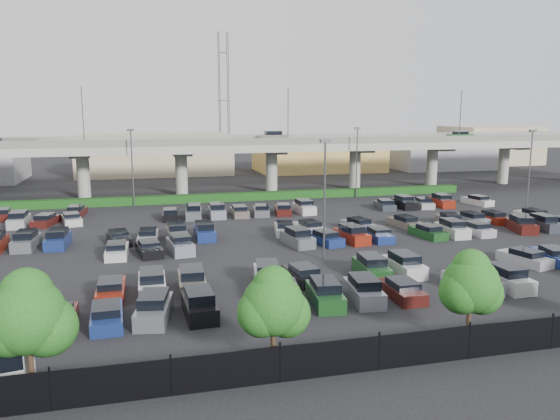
# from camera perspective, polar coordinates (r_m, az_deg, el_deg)

# --- Properties ---
(ground) EXTENTS (280.00, 280.00, 0.00)m
(ground) POSITION_cam_1_polar(r_m,az_deg,el_deg) (54.61, 1.86, -3.03)
(ground) COLOR black
(overpass) EXTENTS (150.00, 13.00, 15.80)m
(overpass) POSITION_cam_1_polar(r_m,az_deg,el_deg) (84.51, -4.35, 6.44)
(overpass) COLOR gray
(overpass) RESTS_ON ground
(hedge) EXTENTS (66.00, 1.60, 1.10)m
(hedge) POSITION_cam_1_polar(r_m,az_deg,el_deg) (78.39, -3.24, 1.44)
(hedge) COLOR #163E12
(hedge) RESTS_ON ground
(fence) EXTENTS (70.00, 0.10, 2.00)m
(fence) POSITION_cam_1_polar(r_m,az_deg,el_deg) (29.76, 17.40, -13.26)
(fence) COLOR black
(fence) RESTS_ON ground
(tree_row) EXTENTS (65.07, 3.66, 5.94)m
(tree_row) POSITION_cam_1_polar(r_m,az_deg,el_deg) (30.41, 17.43, -7.49)
(tree_row) COLOR #332316
(tree_row) RESTS_ON ground
(parked_cars) EXTENTS (63.18, 41.63, 1.67)m
(parked_cars) POSITION_cam_1_polar(r_m,az_deg,el_deg) (50.54, 2.17, -3.39)
(parked_cars) COLOR #313740
(parked_cars) RESTS_ON ground
(light_poles) EXTENTS (66.90, 48.38, 10.30)m
(light_poles) POSITION_cam_1_polar(r_m,az_deg,el_deg) (54.47, -2.87, 3.60)
(light_poles) COLOR #46454A
(light_poles) RESTS_ON ground
(distant_buildings) EXTENTS (138.00, 24.00, 9.00)m
(distant_buildings) POSITION_cam_1_polar(r_m,az_deg,el_deg) (116.42, -0.78, 5.92)
(distant_buildings) COLOR gray
(distant_buildings) RESTS_ON ground
(comm_tower) EXTENTS (2.40, 2.40, 30.00)m
(comm_tower) POSITION_cam_1_polar(r_m,az_deg,el_deg) (126.48, -5.89, 11.59)
(comm_tower) COLOR #46454A
(comm_tower) RESTS_ON ground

